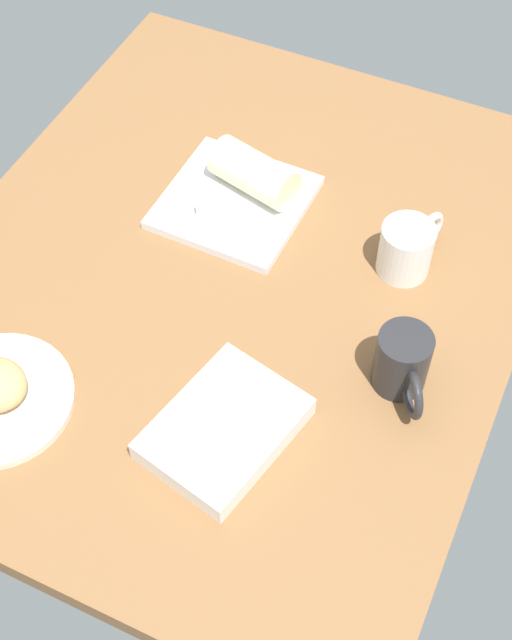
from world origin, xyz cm
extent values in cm
cube|color=brown|center=(0.00, 0.00, 2.00)|extent=(110.00, 90.00, 4.00)
cube|color=white|center=(13.28, 5.84, 4.80)|extent=(23.16, 23.16, 1.60)
cylinder|color=silver|center=(8.74, 8.19, 6.62)|extent=(4.46, 4.46, 2.03)
cylinder|color=#D55D31|center=(8.74, 8.19, 7.33)|extent=(3.66, 3.66, 0.40)
cylinder|color=beige|center=(16.90, 3.95, 9.10)|extent=(10.31, 15.78, 6.99)
cube|color=silver|center=(-26.63, -11.82, 5.78)|extent=(24.07, 19.98, 3.55)
cylinder|color=#262628|center=(-8.01, -30.44, 9.04)|extent=(7.82, 7.82, 10.08)
cylinder|color=#AA6E3F|center=(-8.01, -30.44, 13.48)|extent=(6.41, 6.41, 0.40)
torus|color=#262628|center=(-12.63, -33.55, 9.04)|extent=(6.68, 5.04, 7.25)
cylinder|color=white|center=(12.12, -24.06, 8.46)|extent=(8.34, 8.34, 8.92)
cylinder|color=#A86249|center=(12.12, -24.06, 12.32)|extent=(6.84, 6.84, 0.40)
torus|color=white|center=(17.41, -26.02, 8.46)|extent=(6.56, 3.41, 6.55)
camera|label=1|loc=(-79.78, -41.26, 112.38)|focal=50.11mm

